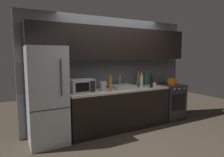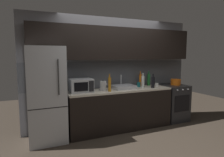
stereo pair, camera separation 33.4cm
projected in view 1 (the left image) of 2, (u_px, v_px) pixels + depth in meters
ground_plane at (144, 144)px, 3.65m from camera, size 10.00×10.00×0.00m
back_wall at (113, 59)px, 4.51m from camera, size 4.09×0.44×2.50m
counter_run at (120, 109)px, 4.38m from camera, size 2.35×0.60×0.90m
refrigerator at (47, 96)px, 3.60m from camera, size 0.68×0.69×1.81m
oven_range at (170, 101)px, 5.09m from camera, size 0.60×0.62×0.90m
microwave at (82, 86)px, 3.92m from camera, size 0.46×0.35×0.27m
sink_basin at (123, 87)px, 4.40m from camera, size 0.48×0.38×0.30m
kettle at (103, 86)px, 4.14m from camera, size 0.17×0.13×0.22m
wine_bottle_green at (146, 79)px, 4.91m from camera, size 0.07×0.07×0.36m
wine_bottle_dark at (151, 82)px, 4.54m from camera, size 0.08×0.08×0.33m
wine_bottle_orange at (138, 79)px, 4.81m from camera, size 0.06×0.06×0.36m
wine_bottle_amber at (110, 84)px, 4.02m from camera, size 0.06×0.06×0.36m
wine_bottle_clear at (141, 81)px, 4.58m from camera, size 0.07×0.07×0.34m
mug_white at (154, 84)px, 4.73m from camera, size 0.08×0.08×0.09m
mug_teal at (137, 84)px, 4.69m from camera, size 0.09×0.09×0.11m
cooking_pot at (172, 81)px, 5.05m from camera, size 0.25×0.25×0.15m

